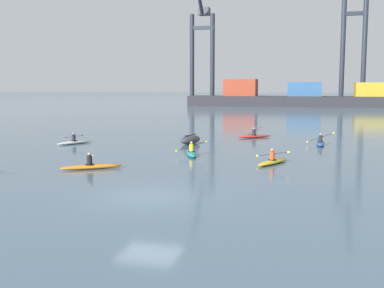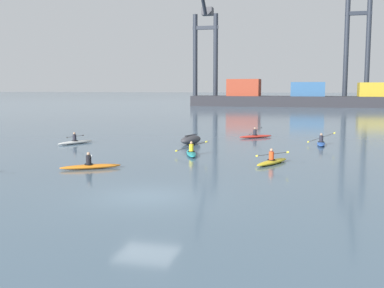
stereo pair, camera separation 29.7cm
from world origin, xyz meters
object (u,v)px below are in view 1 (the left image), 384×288
capsized_dinghy (190,140)px  kayak_blue (320,143)px  kayak_orange (91,166)px  kayak_yellow (273,161)px  container_barge (303,98)px  kayak_red (255,136)px  gantry_crane_west (202,43)px  gantry_crane_west_mid (354,33)px  kayak_teal (191,153)px  kayak_white (75,142)px

capsized_dinghy → kayak_blue: bearing=10.3°
kayak_orange → kayak_blue: (12.73, 14.53, 0.00)m
kayak_yellow → kayak_orange: size_ratio=1.05×
container_barge → kayak_red: (-3.43, -73.07, -1.94)m
container_barge → gantry_crane_west: (-26.22, 7.57, 14.03)m
kayak_red → kayak_blue: kayak_red is taller
gantry_crane_west_mid → kayak_orange: 104.40m
gantry_crane_west → kayak_blue: bearing=-71.5°
container_barge → kayak_teal: size_ratio=16.15×
kayak_yellow → kayak_blue: kayak_blue is taller
kayak_orange → kayak_blue: bearing=48.8°
gantry_crane_west → kayak_blue: gantry_crane_west is taller
gantry_crane_west_mid → kayak_orange: size_ratio=10.93×
gantry_crane_west_mid → kayak_white: size_ratio=10.39×
capsized_dinghy → gantry_crane_west: bearing=101.9°
container_barge → capsized_dinghy: (-7.95, -79.07, -1.76)m
container_barge → kayak_teal: container_barge is taller
kayak_blue → kayak_red: bearing=143.6°
capsized_dinghy → kayak_blue: kayak_blue is taller
gantry_crane_west_mid → capsized_dinghy: (-19.78, -87.77, -17.42)m
container_barge → kayak_orange: size_ratio=17.38×
kayak_teal → kayak_white: kayak_teal is taller
gantry_crane_west → kayak_red: size_ratio=11.14×
kayak_blue → kayak_teal: bearing=-137.2°
gantry_crane_west → kayak_blue: 90.85m
container_barge → capsized_dinghy: 79.49m
kayak_teal → kayak_red: size_ratio=1.13×
container_barge → kayak_yellow: size_ratio=16.49×
container_barge → kayak_blue: container_barge is taller
gantry_crane_west → kayak_orange: size_ratio=10.62×
kayak_orange → capsized_dinghy: bearing=78.5°
kayak_red → kayak_blue: size_ratio=0.89×
gantry_crane_west_mid → kayak_white: 96.06m
kayak_white → kayak_orange: (6.52, -10.54, 0.00)m
container_barge → gantry_crane_west_mid: gantry_crane_west_mid is taller
gantry_crane_west_mid → kayak_yellow: gantry_crane_west_mid is taller
kayak_yellow → kayak_teal: bearing=156.5°
kayak_teal → kayak_orange: size_ratio=1.08×
container_barge → kayak_red: 73.18m
kayak_white → kayak_teal: bearing=-20.3°
kayak_white → kayak_blue: 19.67m
kayak_red → kayak_yellow: kayak_red is taller
gantry_crane_west → kayak_blue: size_ratio=9.92×
kayak_red → kayak_orange: size_ratio=0.95×
gantry_crane_west → kayak_orange: 101.82m
kayak_teal → kayak_yellow: bearing=-23.5°
container_barge → kayak_blue: bearing=-88.4°
kayak_yellow → kayak_white: bearing=158.6°
kayak_orange → kayak_blue: kayak_blue is taller
gantry_crane_west_mid → kayak_teal: (-18.19, -93.85, -17.59)m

